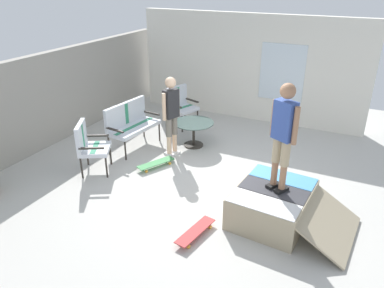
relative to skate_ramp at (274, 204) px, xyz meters
The scene contains 12 objects.
ground_plane 1.50m from the skate_ramp, 72.28° to the left, with size 12.00×12.00×0.10m, color beige.
back_wall_cinderblock 5.47m from the skate_ramp, 85.27° to the left, with size 9.00×0.20×2.04m.
house_facade 4.77m from the skate_ramp, 23.93° to the left, with size 0.23×6.00×2.71m.
skate_ramp is the anchor object (origin of this frame).
patio_bench 3.84m from the skate_ramp, 70.41° to the left, with size 1.31×0.69×1.02m.
patio_chair_near_house 4.33m from the skate_ramp, 47.84° to the left, with size 0.77×0.72×1.02m.
patio_chair_by_wall 3.68m from the skate_ramp, 90.61° to the left, with size 0.81×0.78×1.02m.
patio_table 3.06m from the skate_ramp, 50.59° to the left, with size 0.90×0.90×0.57m.
person_watching 3.01m from the skate_ramp, 62.66° to the left, with size 0.46×0.31×1.71m.
person_skater 1.26m from the skate_ramp, 10.34° to the right, with size 0.34×0.43×1.69m.
skateboard_by_bench 2.69m from the skate_ramp, 75.51° to the left, with size 0.81×0.53×0.10m.
skateboard_spare 1.34m from the skate_ramp, 135.30° to the left, with size 0.82×0.33×0.10m.
Camera 1 is at (-5.44, -2.39, 3.61)m, focal length 34.77 mm.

